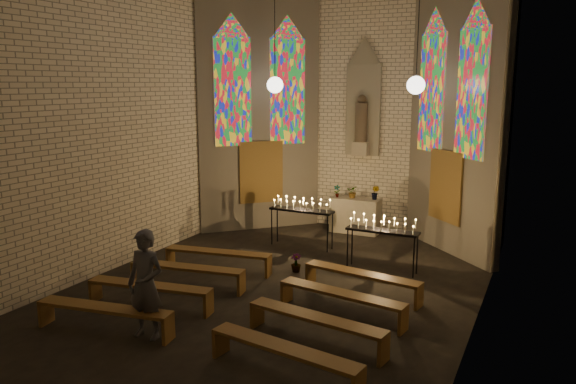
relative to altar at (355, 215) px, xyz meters
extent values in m
plane|color=black|center=(0.00, -5.45, -0.50)|extent=(12.00, 12.00, 0.00)
cube|color=beige|center=(0.00, 0.55, 3.00)|extent=(8.00, 0.02, 7.00)
cube|color=beige|center=(-4.00, -5.45, 3.00)|extent=(0.02, 12.00, 7.00)
cube|color=beige|center=(4.00, -5.45, 3.00)|extent=(0.02, 12.00, 7.00)
cube|color=beige|center=(-2.75, -0.70, 3.00)|extent=(2.72, 2.72, 7.00)
cube|color=beige|center=(2.75, -0.70, 3.00)|extent=(2.72, 2.72, 7.00)
cube|color=#4C3F8C|center=(-3.21, -1.39, 3.50)|extent=(0.78, 0.78, 3.00)
cube|color=#4C3F8C|center=(-2.06, -0.24, 3.50)|extent=(0.78, 0.78, 3.00)
cube|color=#4C3F8C|center=(2.06, -0.24, 3.50)|extent=(0.78, 0.78, 3.00)
cube|color=#4C3F8C|center=(3.21, -1.39, 3.50)|extent=(0.78, 0.78, 3.00)
cube|color=brown|center=(-2.63, -0.82, 1.20)|extent=(0.95, 0.95, 1.80)
cube|color=brown|center=(2.63, -0.82, 1.20)|extent=(0.95, 0.95, 1.80)
cube|color=gray|center=(0.00, 0.47, 3.00)|extent=(1.00, 0.12, 2.60)
cone|color=gray|center=(0.00, 0.47, 4.65)|extent=(1.00, 1.00, 0.80)
cube|color=#AEA48E|center=(0.00, 0.33, 1.90)|extent=(0.45, 0.30, 0.40)
cylinder|color=brown|center=(0.00, 0.33, 2.65)|extent=(0.36, 0.36, 1.10)
sphere|color=brown|center=(0.00, 0.33, 3.30)|extent=(0.26, 0.26, 0.26)
sphere|color=white|center=(-1.90, -1.35, 3.70)|extent=(0.44, 0.44, 0.44)
cylinder|color=black|center=(-1.90, -1.35, 5.10)|extent=(0.02, 0.02, 2.80)
sphere|color=white|center=(1.90, -1.35, 3.70)|extent=(0.44, 0.44, 0.44)
cylinder|color=black|center=(1.90, -1.35, 5.10)|extent=(0.02, 0.02, 2.80)
cube|color=#AEA48E|center=(0.00, 0.00, 0.00)|extent=(1.40, 0.60, 1.00)
imported|color=#4C723F|center=(-0.55, -0.08, 0.68)|extent=(0.22, 0.17, 0.36)
imported|color=#4C723F|center=(-0.10, 0.01, 0.68)|extent=(0.35, 0.31, 0.37)
imported|color=#4C723F|center=(0.55, 0.07, 0.70)|extent=(0.26, 0.23, 0.41)
imported|color=#4C723F|center=(-0.09, -3.90, -0.29)|extent=(0.28, 0.28, 0.41)
cube|color=black|center=(-0.80, -2.01, 0.49)|extent=(1.72, 0.44, 0.05)
cylinder|color=black|center=(-1.61, -2.16, -0.02)|extent=(0.03, 0.03, 0.97)
cylinder|color=black|center=(0.00, -2.19, -0.02)|extent=(0.03, 0.03, 0.97)
cylinder|color=black|center=(-1.60, -1.84, -0.02)|extent=(0.03, 0.03, 0.97)
cylinder|color=black|center=(0.01, -1.86, -0.02)|extent=(0.03, 0.03, 0.97)
cube|color=black|center=(1.66, -3.00, 0.45)|extent=(1.66, 0.41, 0.05)
cylinder|color=black|center=(0.88, -3.15, -0.03)|extent=(0.03, 0.03, 0.93)
cylinder|color=black|center=(2.43, -3.16, -0.03)|extent=(0.03, 0.03, 0.93)
cylinder|color=black|center=(0.89, -2.84, -0.03)|extent=(0.03, 0.03, 0.93)
cylinder|color=black|center=(2.44, -2.85, -0.03)|extent=(0.03, 0.03, 0.93)
cube|color=brown|center=(-1.72, -4.62, -0.05)|extent=(2.53, 0.73, 0.06)
cube|color=brown|center=(-2.93, -4.81, -0.27)|extent=(0.11, 0.36, 0.45)
cube|color=brown|center=(-0.51, -4.44, -0.27)|extent=(0.11, 0.36, 0.45)
cube|color=brown|center=(1.72, -4.62, -0.05)|extent=(2.53, 0.73, 0.06)
cube|color=brown|center=(0.51, -4.44, -0.27)|extent=(0.11, 0.36, 0.45)
cube|color=brown|center=(2.93, -4.81, -0.27)|extent=(0.11, 0.36, 0.45)
cube|color=brown|center=(-1.72, -5.82, -0.05)|extent=(2.53, 0.73, 0.06)
cube|color=brown|center=(-2.93, -6.01, -0.27)|extent=(0.11, 0.36, 0.45)
cube|color=brown|center=(-0.51, -5.64, -0.27)|extent=(0.11, 0.36, 0.45)
cube|color=brown|center=(1.72, -5.82, -0.05)|extent=(2.53, 0.73, 0.06)
cube|color=brown|center=(0.51, -5.64, -0.27)|extent=(0.11, 0.36, 0.45)
cube|color=brown|center=(2.93, -6.01, -0.27)|extent=(0.11, 0.36, 0.45)
cube|color=brown|center=(-1.72, -7.02, -0.05)|extent=(2.53, 0.73, 0.06)
cube|color=brown|center=(-2.93, -7.21, -0.27)|extent=(0.11, 0.36, 0.45)
cube|color=brown|center=(-0.51, -6.84, -0.27)|extent=(0.11, 0.36, 0.45)
cube|color=brown|center=(1.72, -7.02, -0.05)|extent=(2.53, 0.73, 0.06)
cube|color=brown|center=(0.51, -6.84, -0.27)|extent=(0.11, 0.36, 0.45)
cube|color=brown|center=(2.93, -7.21, -0.27)|extent=(0.11, 0.36, 0.45)
cube|color=brown|center=(-1.72, -8.22, -0.05)|extent=(2.53, 0.73, 0.06)
cube|color=brown|center=(-2.93, -8.41, -0.27)|extent=(0.11, 0.36, 0.45)
cube|color=brown|center=(-0.51, -8.04, -0.27)|extent=(0.11, 0.36, 0.45)
cube|color=brown|center=(1.72, -8.22, -0.05)|extent=(2.53, 0.73, 0.06)
cube|color=brown|center=(0.51, -8.04, -0.27)|extent=(0.11, 0.36, 0.45)
imported|color=#464750|center=(-0.95, -8.03, 0.44)|extent=(0.70, 0.47, 1.87)
camera|label=1|loc=(5.06, -15.04, 3.74)|focal=35.00mm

